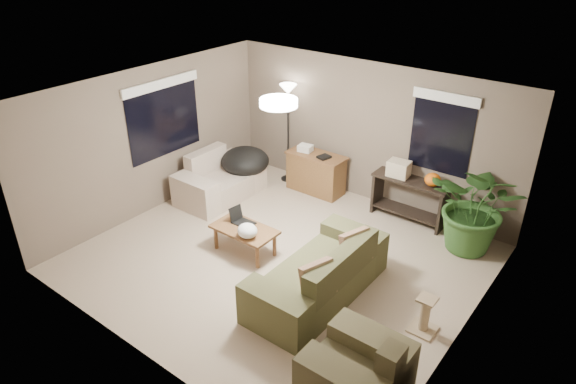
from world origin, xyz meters
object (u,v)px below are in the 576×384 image
Objects in this scene: main_sofa at (321,278)px; coffee_table at (244,232)px; armchair at (358,373)px; floor_lamp at (288,101)px; desk at (316,173)px; houseplant at (476,217)px; cat_scratching_post at (425,317)px; papasan_chair at (245,165)px; console_table at (410,196)px; loveseat at (219,182)px.

main_sofa is 1.52m from coffee_table.
armchair is 0.52× the size of floor_lamp.
houseplant is (3.03, -0.15, 0.20)m from desk.
main_sofa is 4.40× the size of cat_scratching_post.
houseplant is (4.17, 0.54, 0.12)m from papasan_chair.
desk is at bearing -176.99° from console_table.
loveseat is 3.41m from console_table.
floor_lamp reaches higher than main_sofa.
houseplant reaches higher than desk.
main_sofa is 1.67m from armchair.
main_sofa reaches higher than papasan_chair.
main_sofa is at bearing -117.63° from houseplant.
armchair reaches higher than desk.
papasan_chair is 2.37× the size of cat_scratching_post.
main_sofa is 2.20× the size of armchair.
console_table is 2.60× the size of cat_scratching_post.
desk is at bearing -6.89° from floor_lamp.
papasan_chair is at bearing -172.61° from houseplant.
floor_lamp is at bearing 112.80° from coffee_table.
console_table is at bearing 57.39° from coffee_table.
armchair is at bearing -28.61° from loveseat.
armchair is 1.35m from cat_scratching_post.
main_sofa is 3.45m from papasan_chair.
coffee_table is 2.91m from cat_scratching_post.
console_table is 0.87× the size of houseplant.
papasan_chair is at bearing -148.96° from desk.
console_table is (3.13, 1.35, 0.14)m from loveseat.
console_table is at bearing 0.22° from floor_lamp.
console_table reaches higher than cat_scratching_post.
armchair is at bearing -34.99° from papasan_chair.
armchair is at bearing -49.93° from desk.
floor_lamp is (-0.72, 0.09, 1.22)m from desk.
main_sofa is 3.33m from loveseat.
floor_lamp is 4.78m from cat_scratching_post.
armchair is 3.48m from houseplant.
armchair is 0.91× the size of desk.
coffee_table is at bearing -178.97° from cat_scratching_post.
console_table is 0.68× the size of floor_lamp.
floor_lamp reaches higher than papasan_chair.
console_table is at bearing 119.86° from cat_scratching_post.
floor_lamp is 3.89m from houseplant.
floor_lamp reaches higher than armchair.
main_sofa is at bearing -31.48° from papasan_chair.
papasan_chair is (-4.18, 2.92, 0.17)m from armchair.
main_sofa is at bearing -45.63° from floor_lamp.
houseplant is at bearing -3.56° from floor_lamp.
coffee_table is 0.91× the size of desk.
cat_scratching_post is (1.40, 0.22, -0.08)m from main_sofa.
main_sofa is at bearing -6.31° from coffee_table.
cat_scratching_post is at bearing 1.03° from coffee_table.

